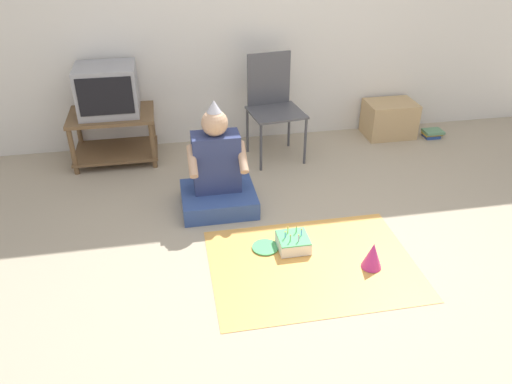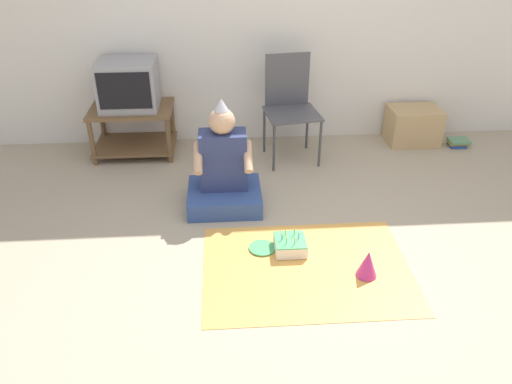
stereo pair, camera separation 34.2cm
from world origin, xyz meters
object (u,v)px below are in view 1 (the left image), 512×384
Objects in this scene: folding_chair at (273,100)px; party_hat_blue at (373,255)px; cardboard_box_stack at (389,119)px; book_pile at (432,133)px; tv at (107,90)px; paper_plate at (265,247)px; person_seated at (217,176)px; birthday_cake at (293,242)px.

folding_chair is 5.00× the size of party_hat_blue.
book_pile is at bearing -18.42° from cardboard_box_stack.
tv reaches higher than paper_plate.
book_pile is 1.04× the size of party_hat_blue.
person_seated is 1.31m from party_hat_blue.
book_pile is (1.67, 0.06, -0.49)m from folding_chair.
cardboard_box_stack is 2.28× the size of birthday_cake.
folding_chair is at bearing -171.07° from cardboard_box_stack.
birthday_cake is (1.26, -1.65, -0.61)m from tv.
cardboard_box_stack is 2.21m from birthday_cake.
person_seated is at bearing 123.68° from birthday_cake.
folding_chair reaches higher than book_pile.
cardboard_box_stack is 2.50× the size of book_pile.
birthday_cake reaches higher than paper_plate.
folding_chair is 1.74m from book_pile.
birthday_cake is 1.16× the size of paper_plate.
person_seated is (-0.61, -0.83, -0.26)m from folding_chair.
paper_plate is at bearing 169.96° from birthday_cake.
person_seated is 4.64× the size of party_hat_blue.
book_pile is at bearing -1.86° from tv.
cardboard_box_stack is at bearing 49.85° from birthday_cake.
paper_plate is at bearing -134.27° from cardboard_box_stack.
book_pile is 2.45m from person_seated.
book_pile is 2.40m from birthday_cake.
folding_chair is 5.05× the size of paper_plate.
birthday_cake is (-1.84, -1.54, 0.01)m from book_pile.
folding_chair is 1.92× the size of cardboard_box_stack.
birthday_cake is 1.15× the size of party_hat_blue.
tv is 0.59× the size of person_seated.
birthday_cake is at bearing 147.13° from party_hat_blue.
person_seated is (0.82, -0.99, -0.40)m from tv.
tv is at bearing 123.57° from paper_plate.
person_seated is at bearing -50.32° from tv.
paper_plate is at bearing -103.91° from folding_chair.
birthday_cake is (0.44, -0.66, -0.21)m from person_seated.
cardboard_box_stack is at bearing 0.83° from tv.
person_seated is at bearing -158.67° from book_pile.
birthday_cake is at bearing -52.60° from tv.
party_hat_blue is (0.45, -0.29, 0.05)m from birthday_cake.
party_hat_blue is at bearing -26.96° from paper_plate.
party_hat_blue is at bearing -32.87° from birthday_cake.
tv is at bearing 127.40° from birthday_cake.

